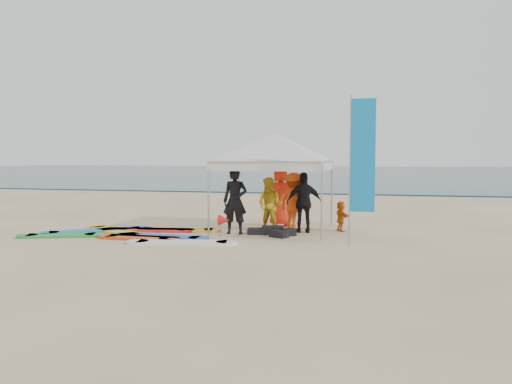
{
  "coord_description": "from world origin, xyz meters",
  "views": [
    {
      "loc": [
        2.99,
        -10.13,
        2.11
      ],
      "look_at": [
        -0.04,
        2.6,
        1.2
      ],
      "focal_mm": 35.0,
      "sensor_mm": 36.0,
      "label": 1
    }
  ],
  "objects_px": {
    "person_black_a": "(235,201)",
    "person_black_b": "(304,203)",
    "canopy_tent": "(275,134)",
    "surfboard_spread": "(135,234)",
    "person_orange_a": "(294,202)",
    "person_orange_b": "(281,196)",
    "marker_pennant": "(224,220)",
    "person_yellow": "(270,205)",
    "feather_flag": "(362,157)",
    "person_seated": "(341,216)"
  },
  "relations": [
    {
      "from": "feather_flag",
      "to": "surfboard_spread",
      "type": "bearing_deg",
      "value": 177.63
    },
    {
      "from": "person_yellow",
      "to": "person_seated",
      "type": "relative_size",
      "value": 1.79
    },
    {
      "from": "person_orange_a",
      "to": "surfboard_spread",
      "type": "xyz_separation_m",
      "value": [
        -4.06,
        -1.87,
        -0.8
      ]
    },
    {
      "from": "person_black_a",
      "to": "person_black_b",
      "type": "bearing_deg",
      "value": 15.33
    },
    {
      "from": "person_yellow",
      "to": "person_seated",
      "type": "bearing_deg",
      "value": 32.06
    },
    {
      "from": "feather_flag",
      "to": "person_yellow",
      "type": "bearing_deg",
      "value": 147.74
    },
    {
      "from": "person_orange_a",
      "to": "person_seated",
      "type": "distance_m",
      "value": 1.4
    },
    {
      "from": "surfboard_spread",
      "to": "person_black_a",
      "type": "bearing_deg",
      "value": 18.42
    },
    {
      "from": "person_black_b",
      "to": "marker_pennant",
      "type": "height_order",
      "value": "person_black_b"
    },
    {
      "from": "person_yellow",
      "to": "feather_flag",
      "type": "xyz_separation_m",
      "value": [
        2.54,
        -1.61,
        1.34
      ]
    },
    {
      "from": "person_black_a",
      "to": "person_black_b",
      "type": "distance_m",
      "value": 1.94
    },
    {
      "from": "surfboard_spread",
      "to": "person_orange_a",
      "type": "bearing_deg",
      "value": 24.76
    },
    {
      "from": "person_orange_a",
      "to": "feather_flag",
      "type": "bearing_deg",
      "value": 173.5
    },
    {
      "from": "person_yellow",
      "to": "surfboard_spread",
      "type": "distance_m",
      "value": 3.79
    },
    {
      "from": "feather_flag",
      "to": "person_seated",
      "type": "bearing_deg",
      "value": 105.0
    },
    {
      "from": "person_yellow",
      "to": "marker_pennant",
      "type": "relative_size",
      "value": 2.42
    },
    {
      "from": "person_black_b",
      "to": "person_orange_b",
      "type": "distance_m",
      "value": 1.41
    },
    {
      "from": "person_seated",
      "to": "marker_pennant",
      "type": "distance_m",
      "value": 3.53
    },
    {
      "from": "person_orange_a",
      "to": "person_seated",
      "type": "bearing_deg",
      "value": -132.27
    },
    {
      "from": "person_orange_b",
      "to": "canopy_tent",
      "type": "xyz_separation_m",
      "value": [
        0.0,
        -0.95,
        1.85
      ]
    },
    {
      "from": "marker_pennant",
      "to": "surfboard_spread",
      "type": "distance_m",
      "value": 2.59
    },
    {
      "from": "person_black_a",
      "to": "marker_pennant",
      "type": "distance_m",
      "value": 1.02
    },
    {
      "from": "person_yellow",
      "to": "surfboard_spread",
      "type": "bearing_deg",
      "value": -145.6
    },
    {
      "from": "person_orange_a",
      "to": "person_seated",
      "type": "xyz_separation_m",
      "value": [
        1.33,
        0.16,
        -0.4
      ]
    },
    {
      "from": "person_orange_b",
      "to": "feather_flag",
      "type": "distance_m",
      "value": 3.99
    },
    {
      "from": "feather_flag",
      "to": "person_orange_b",
      "type": "bearing_deg",
      "value": 130.46
    },
    {
      "from": "person_black_a",
      "to": "surfboard_spread",
      "type": "xyz_separation_m",
      "value": [
        -2.58,
        -0.86,
        -0.87
      ]
    },
    {
      "from": "person_orange_a",
      "to": "marker_pennant",
      "type": "bearing_deg",
      "value": 93.07
    },
    {
      "from": "canopy_tent",
      "to": "surfboard_spread",
      "type": "height_order",
      "value": "canopy_tent"
    },
    {
      "from": "person_seated",
      "to": "person_black_a",
      "type": "bearing_deg",
      "value": 86.87
    },
    {
      "from": "feather_flag",
      "to": "surfboard_spread",
      "type": "relative_size",
      "value": 0.64
    },
    {
      "from": "person_black_b",
      "to": "surfboard_spread",
      "type": "height_order",
      "value": "person_black_b"
    },
    {
      "from": "person_yellow",
      "to": "person_seated",
      "type": "distance_m",
      "value": 2.08
    },
    {
      "from": "person_black_a",
      "to": "person_orange_a",
      "type": "xyz_separation_m",
      "value": [
        1.48,
        1.01,
        -0.07
      ]
    },
    {
      "from": "surfboard_spread",
      "to": "person_seated",
      "type": "bearing_deg",
      "value": 20.62
    },
    {
      "from": "person_black_b",
      "to": "canopy_tent",
      "type": "bearing_deg",
      "value": -21.99
    },
    {
      "from": "canopy_tent",
      "to": "surfboard_spread",
      "type": "xyz_separation_m",
      "value": [
        -3.53,
        -1.71,
        -2.75
      ]
    },
    {
      "from": "person_orange_b",
      "to": "feather_flag",
      "type": "height_order",
      "value": "feather_flag"
    },
    {
      "from": "canopy_tent",
      "to": "person_yellow",
      "type": "bearing_deg",
      "value": -101.61
    },
    {
      "from": "surfboard_spread",
      "to": "canopy_tent",
      "type": "bearing_deg",
      "value": 25.81
    },
    {
      "from": "person_yellow",
      "to": "canopy_tent",
      "type": "relative_size",
      "value": 0.37
    },
    {
      "from": "person_orange_b",
      "to": "canopy_tent",
      "type": "relative_size",
      "value": 0.44
    },
    {
      "from": "person_black_b",
      "to": "canopy_tent",
      "type": "relative_size",
      "value": 0.4
    },
    {
      "from": "person_orange_a",
      "to": "person_orange_b",
      "type": "height_order",
      "value": "person_orange_b"
    },
    {
      "from": "person_yellow",
      "to": "marker_pennant",
      "type": "height_order",
      "value": "person_yellow"
    },
    {
      "from": "person_yellow",
      "to": "surfboard_spread",
      "type": "relative_size",
      "value": 0.28
    },
    {
      "from": "person_black_a",
      "to": "person_seated",
      "type": "height_order",
      "value": "person_black_a"
    },
    {
      "from": "person_black_a",
      "to": "person_orange_b",
      "type": "relative_size",
      "value": 0.98
    },
    {
      "from": "person_orange_a",
      "to": "person_orange_b",
      "type": "xyz_separation_m",
      "value": [
        -0.53,
        0.78,
        0.09
      ]
    },
    {
      "from": "person_black_a",
      "to": "canopy_tent",
      "type": "relative_size",
      "value": 0.43
    }
  ]
}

